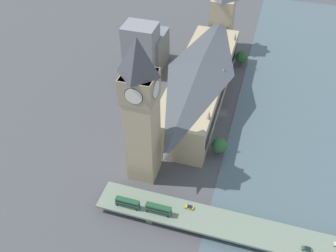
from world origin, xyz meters
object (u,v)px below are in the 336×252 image
Objects in this scene: parliament_hall at (200,82)px; car_southbound_lead at (307,249)px; victoria_tower at (222,20)px; double_decker_bus_mid at (158,209)px; clock_tower at (141,110)px; double_decker_bus_lead at (127,203)px; road_bridge at (284,240)px; car_northbound_mid at (189,207)px.

parliament_hall is 27.05× the size of car_southbound_lead.
victoria_tower reaches higher than parliament_hall.
victoria_tower is 4.29× the size of double_decker_bus_mid.
victoria_tower is at bearing -67.11° from car_southbound_lead.
clock_tower is 1.52× the size of victoria_tower.
clock_tower is at bearing -87.73° from double_decker_bus_lead.
car_southbound_lead is (-9.09, 2.70, 1.61)m from road_bridge.
double_decker_bus_mid is (-2.30, 157.56, -15.70)m from victoria_tower.
clock_tower is 19.02× the size of car_northbound_mid.
road_bridge is 69.66m from double_decker_bus_lead.
car_northbound_mid reaches higher than road_bridge.
parliament_hall is at bearing 90.05° from victoria_tower.
double_decker_bus_lead is at bearing 2.73° from double_decker_bus_mid.
victoria_tower reaches higher than car_northbound_mid.
clock_tower reaches higher than victoria_tower.
clock_tower is at bearing -58.37° from double_decker_bus_mid.
double_decker_bus_lead is at bearing 85.62° from victoria_tower.
double_decker_bus_lead is 14.43m from double_decker_bus_mid.
car_southbound_lead is at bearing -179.41° from double_decker_bus_lead.
victoria_tower is 166.15m from road_bridge.
car_northbound_mid is at bearing -153.12° from double_decker_bus_mid.
double_decker_bus_lead is 0.95× the size of double_decker_bus_mid.
road_bridge is at bearing -177.06° from double_decker_bus_mid.
parliament_hall is 27.17× the size of car_northbound_mid.
clock_tower reaches higher than parliament_hall.
parliament_hall is at bearing -88.58° from double_decker_bus_mid.
clock_tower is 6.51× the size of double_decker_bus_mid.
car_southbound_lead reaches higher than car_northbound_mid.
clock_tower is 0.46× the size of road_bridge.
double_decker_bus_mid reaches higher than car_northbound_mid.
victoria_tower is (-13.13, -132.50, -17.86)m from clock_tower.
car_northbound_mid is at bearing 95.67° from victoria_tower.
clock_tower is at bearing -33.51° from car_northbound_mid.
victoria_tower is 171.80m from car_southbound_lead.
parliament_hall is 9.79× the size of double_decker_bus_lead.
double_decker_bus_mid is at bearing 121.63° from clock_tower.
clock_tower reaches higher than car_northbound_mid.
victoria_tower is 4.52× the size of double_decker_bus_lead.
road_bridge is 41.47× the size of car_northbound_mid.
double_decker_bus_lead is (-1.02, 25.74, -33.60)m from clock_tower.
parliament_hall reaches higher than double_decker_bus_mid.
parliament_hall is 90.99m from double_decker_bus_mid.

